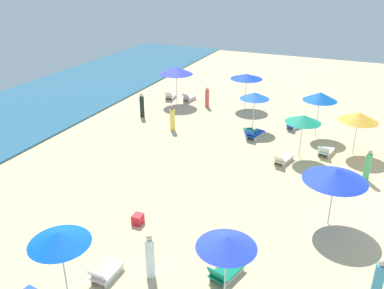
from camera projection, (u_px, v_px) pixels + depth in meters
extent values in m
cylinder|color=silver|center=(246.00, 93.00, 29.44)|extent=(0.05, 0.05, 2.12)
cone|color=#0E39B8|center=(247.00, 76.00, 28.93)|extent=(2.29, 2.29, 0.36)
cylinder|color=silver|center=(254.00, 114.00, 25.65)|extent=(0.05, 0.05, 1.99)
cone|color=blue|center=(255.00, 95.00, 25.16)|extent=(1.84, 1.84, 0.41)
cube|color=silver|center=(254.00, 134.00, 24.99)|extent=(1.09, 0.57, 0.19)
cube|color=silver|center=(245.00, 134.00, 24.97)|extent=(1.09, 0.57, 0.19)
cube|color=#1C7855|center=(250.00, 132.00, 24.93)|extent=(1.46, 1.13, 0.06)
cube|color=#1C7855|center=(252.00, 133.00, 24.28)|extent=(0.55, 0.66, 0.45)
cube|color=silver|center=(259.00, 136.00, 24.59)|extent=(1.22, 0.32, 0.21)
cube|color=silver|center=(251.00, 134.00, 24.88)|extent=(1.22, 0.32, 0.21)
cube|color=blue|center=(255.00, 133.00, 24.68)|extent=(1.49, 0.92, 0.06)
cube|color=blue|center=(250.00, 133.00, 24.13)|extent=(0.45, 0.65, 0.43)
cylinder|color=silver|center=(317.00, 118.00, 24.55)|extent=(0.05, 0.05, 2.24)
cone|color=blue|center=(320.00, 96.00, 23.99)|extent=(2.01, 2.01, 0.51)
cube|color=silver|center=(298.00, 127.00, 25.96)|extent=(1.02, 0.50, 0.20)
cube|color=silver|center=(292.00, 125.00, 26.29)|extent=(1.02, 0.50, 0.20)
cube|color=blue|center=(295.00, 124.00, 26.07)|extent=(1.35, 1.04, 0.06)
cube|color=blue|center=(290.00, 123.00, 25.64)|extent=(0.58, 0.65, 0.49)
cylinder|color=silver|center=(64.00, 270.00, 12.59)|extent=(0.05, 0.05, 2.04)
cone|color=blue|center=(59.00, 238.00, 12.09)|extent=(1.89, 1.89, 0.40)
cube|color=silver|center=(114.00, 276.00, 13.65)|extent=(1.09, 0.06, 0.22)
cube|color=silver|center=(101.00, 271.00, 13.85)|extent=(1.09, 0.06, 0.22)
cube|color=silver|center=(107.00, 271.00, 13.69)|extent=(1.22, 0.64, 0.06)
cube|color=silver|center=(96.00, 276.00, 13.14)|extent=(0.32, 0.60, 0.47)
cylinder|color=silver|center=(355.00, 138.00, 22.27)|extent=(0.05, 0.05, 1.91)
cone|color=gold|center=(359.00, 117.00, 21.77)|extent=(2.09, 2.09, 0.50)
cylinder|color=silver|center=(177.00, 89.00, 30.34)|extent=(0.05, 0.05, 2.22)
cone|color=blue|center=(176.00, 70.00, 29.78)|extent=(2.45, 2.45, 0.54)
cube|color=silver|center=(192.00, 99.00, 31.18)|extent=(1.03, 0.22, 0.24)
cube|color=silver|center=(187.00, 98.00, 31.42)|extent=(1.03, 0.22, 0.24)
cube|color=silver|center=(190.00, 97.00, 31.24)|extent=(1.23, 0.76, 0.06)
cube|color=silver|center=(186.00, 96.00, 30.76)|extent=(0.52, 0.60, 0.43)
cube|color=silver|center=(174.00, 97.00, 31.69)|extent=(1.05, 0.09, 0.21)
cube|color=silver|center=(168.00, 97.00, 31.85)|extent=(1.05, 0.09, 0.21)
cube|color=white|center=(171.00, 95.00, 31.71)|extent=(1.20, 0.65, 0.06)
cube|color=white|center=(168.00, 95.00, 31.17)|extent=(0.33, 0.58, 0.46)
cylinder|color=silver|center=(225.00, 276.00, 12.29)|extent=(0.05, 0.05, 2.13)
cone|color=blue|center=(227.00, 242.00, 11.78)|extent=(1.81, 1.81, 0.38)
cube|color=silver|center=(234.00, 277.00, 13.61)|extent=(1.14, 0.36, 0.20)
cube|color=silver|center=(220.00, 270.00, 13.94)|extent=(1.14, 0.36, 0.20)
cube|color=#0D7B55|center=(227.00, 270.00, 13.72)|extent=(1.44, 1.00, 0.06)
cube|color=#0D7B55|center=(217.00, 275.00, 13.21)|extent=(0.42, 0.68, 0.46)
cylinder|color=silver|center=(301.00, 140.00, 21.89)|extent=(0.05, 0.05, 1.99)
cone|color=#188B69|center=(303.00, 119.00, 21.40)|extent=(1.89, 1.89, 0.41)
cube|color=silver|center=(288.00, 161.00, 21.50)|extent=(1.20, 0.34, 0.20)
cube|color=silver|center=(280.00, 159.00, 21.78)|extent=(1.20, 0.34, 0.20)
cube|color=#F1ECCE|center=(284.00, 158.00, 21.59)|extent=(1.46, 0.90, 0.06)
cube|color=#F1ECCE|center=(279.00, 159.00, 21.05)|extent=(0.49, 0.62, 0.42)
cube|color=silver|center=(331.00, 154.00, 22.35)|extent=(0.98, 0.24, 0.21)
cube|color=silver|center=(321.00, 151.00, 22.64)|extent=(0.98, 0.24, 0.21)
cube|color=white|center=(326.00, 150.00, 22.44)|extent=(1.21, 0.85, 0.06)
cube|color=white|center=(324.00, 150.00, 21.98)|extent=(0.42, 0.66, 0.44)
cylinder|color=silver|center=(331.00, 202.00, 16.19)|extent=(0.05, 0.05, 1.99)
cone|color=blue|center=(336.00, 175.00, 15.68)|extent=(2.50, 2.50, 0.51)
cylinder|color=white|center=(150.00, 258.00, 13.51)|extent=(0.43, 0.43, 1.49)
sphere|color=beige|center=(149.00, 237.00, 13.17)|extent=(0.20, 0.20, 0.20)
cylinder|color=#F9E259|center=(172.00, 120.00, 25.55)|extent=(0.33, 0.33, 1.36)
sphere|color=#945F4B|center=(172.00, 108.00, 25.23)|extent=(0.23, 0.23, 0.23)
cylinder|color=#47B26B|center=(367.00, 167.00, 19.61)|extent=(0.42, 0.42, 1.41)
sphere|color=tan|center=(370.00, 152.00, 19.28)|extent=(0.21, 0.21, 0.21)
cylinder|color=teal|center=(378.00, 283.00, 12.52)|extent=(0.45, 0.45, 1.39)
sphere|color=beige|center=(383.00, 263.00, 12.19)|extent=(0.22, 0.22, 0.22)
cylinder|color=#EB504B|center=(207.00, 98.00, 29.71)|extent=(0.39, 0.39, 1.29)
sphere|color=beige|center=(207.00, 88.00, 29.40)|extent=(0.21, 0.21, 0.21)
cylinder|color=black|center=(142.00, 107.00, 27.73)|extent=(0.42, 0.42, 1.44)
sphere|color=beige|center=(141.00, 95.00, 27.39)|extent=(0.25, 0.25, 0.25)
cube|color=red|center=(138.00, 219.00, 16.51)|extent=(0.46, 0.40, 0.40)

